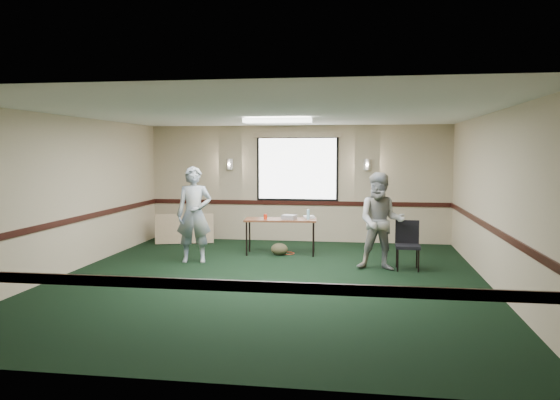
# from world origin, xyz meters

# --- Properties ---
(ground) EXTENTS (8.00, 8.00, 0.00)m
(ground) POSITION_xyz_m (0.00, 0.00, 0.00)
(ground) COLOR black
(ground) RESTS_ON ground
(room_shell) EXTENTS (8.00, 8.02, 8.00)m
(room_shell) POSITION_xyz_m (0.00, 2.12, 1.58)
(room_shell) COLOR #C2AD8C
(room_shell) RESTS_ON ground
(folding_table) EXTENTS (1.49, 0.69, 0.73)m
(folding_table) POSITION_xyz_m (-0.14, 2.28, 0.67)
(folding_table) COLOR #4E2616
(folding_table) RESTS_ON ground
(projector) EXTENTS (0.31, 0.28, 0.09)m
(projector) POSITION_xyz_m (0.04, 2.25, 0.77)
(projector) COLOR #999AA1
(projector) RESTS_ON folding_table
(game_console) EXTENTS (0.26, 0.23, 0.05)m
(game_console) POSITION_xyz_m (0.42, 2.45, 0.75)
(game_console) COLOR silver
(game_console) RESTS_ON folding_table
(red_cup) EXTENTS (0.07, 0.07, 0.11)m
(red_cup) POSITION_xyz_m (-0.43, 2.16, 0.78)
(red_cup) COLOR red
(red_cup) RESTS_ON folding_table
(water_bottle) EXTENTS (0.06, 0.06, 0.20)m
(water_bottle) POSITION_xyz_m (0.43, 2.27, 0.83)
(water_bottle) COLOR #8CCFE5
(water_bottle) RESTS_ON folding_table
(duffel_bag) EXTENTS (0.36, 0.28, 0.24)m
(duffel_bag) POSITION_xyz_m (-0.15, 2.17, 0.12)
(duffel_bag) COLOR #464028
(duffel_bag) RESTS_ON ground
(cable_coil) EXTENTS (0.32, 0.32, 0.02)m
(cable_coil) POSITION_xyz_m (-0.01, 2.36, 0.01)
(cable_coil) COLOR red
(cable_coil) RESTS_ON ground
(folded_table) EXTENTS (1.32, 0.57, 0.67)m
(folded_table) POSITION_xyz_m (-2.51, 3.27, 0.34)
(folded_table) COLOR tan
(folded_table) RESTS_ON ground
(conference_chair) EXTENTS (0.42, 0.44, 0.86)m
(conference_chair) POSITION_xyz_m (2.31, 1.24, 0.50)
(conference_chair) COLOR black
(conference_chair) RESTS_ON ground
(person_left) EXTENTS (0.73, 0.54, 1.81)m
(person_left) POSITION_xyz_m (-1.64, 1.27, 0.91)
(person_left) COLOR #435E93
(person_left) RESTS_ON ground
(person_right) EXTENTS (0.87, 0.70, 1.72)m
(person_right) POSITION_xyz_m (1.83, 1.08, 0.86)
(person_right) COLOR #7488B4
(person_right) RESTS_ON ground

